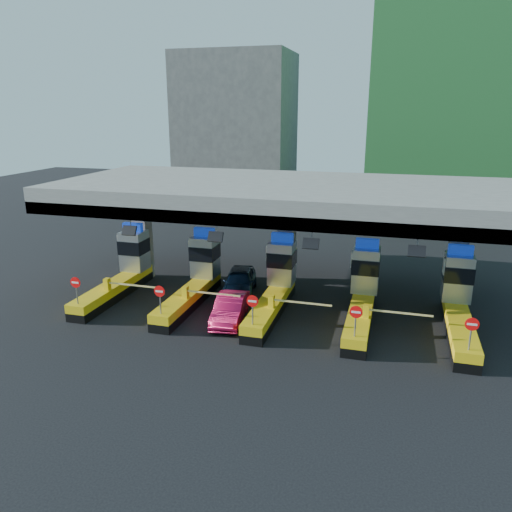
# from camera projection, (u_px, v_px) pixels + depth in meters

# --- Properties ---
(ground) EXTENTS (120.00, 120.00, 0.00)m
(ground) POSITION_uv_depth(u_px,v_px,m) (275.00, 309.00, 29.29)
(ground) COLOR black
(ground) RESTS_ON ground
(toll_canopy) EXTENTS (28.00, 12.09, 7.00)m
(toll_canopy) POSITION_uv_depth(u_px,v_px,m) (287.00, 197.00, 30.19)
(toll_canopy) COLOR slate
(toll_canopy) RESTS_ON ground
(toll_lane_far_left) EXTENTS (4.43, 8.00, 4.16)m
(toll_lane_far_left) POSITION_uv_depth(u_px,v_px,m) (124.00, 270.00, 31.76)
(toll_lane_far_left) COLOR black
(toll_lane_far_left) RESTS_ON ground
(toll_lane_left) EXTENTS (4.43, 8.00, 4.16)m
(toll_lane_left) POSITION_uv_depth(u_px,v_px,m) (196.00, 277.00, 30.46)
(toll_lane_left) COLOR black
(toll_lane_left) RESTS_ON ground
(toll_lane_center) EXTENTS (4.43, 8.00, 4.16)m
(toll_lane_center) POSITION_uv_depth(u_px,v_px,m) (276.00, 285.00, 29.15)
(toll_lane_center) COLOR black
(toll_lane_center) RESTS_ON ground
(toll_lane_right) EXTENTS (4.43, 8.00, 4.16)m
(toll_lane_right) POSITION_uv_depth(u_px,v_px,m) (363.00, 293.00, 27.84)
(toll_lane_right) COLOR black
(toll_lane_right) RESTS_ON ground
(toll_lane_far_right) EXTENTS (4.43, 8.00, 4.16)m
(toll_lane_far_right) POSITION_uv_depth(u_px,v_px,m) (458.00, 302.00, 26.53)
(toll_lane_far_right) COLOR black
(toll_lane_far_right) RESTS_ON ground
(bg_building_scaffold) EXTENTS (18.00, 12.00, 28.00)m
(bg_building_scaffold) POSITION_uv_depth(u_px,v_px,m) (462.00, 81.00, 51.69)
(bg_building_scaffold) COLOR #1E5926
(bg_building_scaffold) RESTS_ON ground
(bg_building_concrete) EXTENTS (14.00, 10.00, 18.00)m
(bg_building_concrete) POSITION_uv_depth(u_px,v_px,m) (236.00, 127.00, 63.60)
(bg_building_concrete) COLOR #4C4C49
(bg_building_concrete) RESTS_ON ground
(van) EXTENTS (2.82, 5.05, 1.62)m
(van) POSITION_uv_depth(u_px,v_px,m) (240.00, 282.00, 31.45)
(van) COLOR black
(van) RESTS_ON ground
(red_car) EXTENTS (2.08, 4.51, 1.43)m
(red_car) POSITION_uv_depth(u_px,v_px,m) (230.00, 309.00, 27.43)
(red_car) COLOR #BB0E3E
(red_car) RESTS_ON ground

